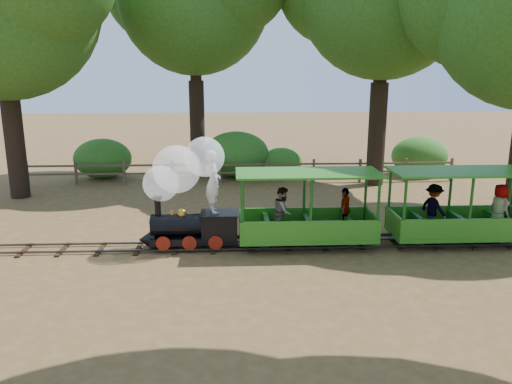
{
  "coord_description": "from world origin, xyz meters",
  "views": [
    {
      "loc": [
        -0.46,
        -12.75,
        4.66
      ],
      "look_at": [
        0.18,
        0.5,
        1.42
      ],
      "focal_mm": 35.0,
      "sensor_mm": 36.0,
      "label": 1
    }
  ],
  "objects_px": {
    "locomotive": "(186,186)",
    "fence": "(243,170)",
    "carriage_front": "(307,217)",
    "carriage_rear": "(459,215)"
  },
  "relations": [
    {
      "from": "locomotive",
      "to": "fence",
      "type": "distance_m",
      "value": 8.18
    },
    {
      "from": "locomotive",
      "to": "carriage_front",
      "type": "relative_size",
      "value": 0.81
    },
    {
      "from": "carriage_rear",
      "to": "fence",
      "type": "xyz_separation_m",
      "value": [
        -5.68,
        8.01,
        -0.28
      ]
    },
    {
      "from": "locomotive",
      "to": "fence",
      "type": "relative_size",
      "value": 0.17
    },
    {
      "from": "locomotive",
      "to": "carriage_rear",
      "type": "relative_size",
      "value": 0.81
    },
    {
      "from": "fence",
      "to": "carriage_rear",
      "type": "bearing_deg",
      "value": -54.65
    },
    {
      "from": "carriage_front",
      "to": "fence",
      "type": "distance_m",
      "value": 8.14
    },
    {
      "from": "carriage_front",
      "to": "carriage_rear",
      "type": "distance_m",
      "value": 4.16
    },
    {
      "from": "carriage_front",
      "to": "carriage_rear",
      "type": "height_order",
      "value": "same"
    },
    {
      "from": "carriage_rear",
      "to": "fence",
      "type": "bearing_deg",
      "value": 125.35
    }
  ]
}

